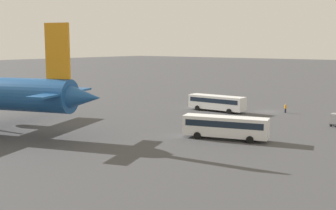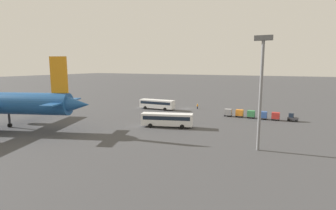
{
  "view_description": "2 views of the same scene",
  "coord_description": "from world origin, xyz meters",
  "px_view_note": "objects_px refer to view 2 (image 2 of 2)",
  "views": [
    {
      "loc": [
        -34.62,
        76.49,
        13.0
      ],
      "look_at": [
        3.98,
        26.72,
        3.96
      ],
      "focal_mm": 45.0,
      "sensor_mm": 36.0,
      "label": 1
    },
    {
      "loc": [
        -32.21,
        79.23,
        14.09
      ],
      "look_at": [
        -4.88,
        23.94,
        4.72
      ],
      "focal_mm": 28.0,
      "sensor_mm": 36.0,
      "label": 2
    }
  ],
  "objects_px": {
    "cargo_cart_blue": "(263,115)",
    "cargo_cart_orange": "(240,113)",
    "cargo_cart_green": "(251,114)",
    "baggage_tug": "(292,118)",
    "cargo_cart_red": "(276,116)",
    "cargo_cart_grey": "(228,112)",
    "shuttle_bus_far": "(167,119)",
    "shuttle_bus_near": "(157,104)",
    "worker_person": "(197,106)"
  },
  "relations": [
    {
      "from": "cargo_cart_green",
      "to": "cargo_cart_red",
      "type": "bearing_deg",
      "value": 178.99
    },
    {
      "from": "shuttle_bus_near",
      "to": "cargo_cart_red",
      "type": "distance_m",
      "value": 35.79
    },
    {
      "from": "worker_person",
      "to": "cargo_cart_red",
      "type": "height_order",
      "value": "cargo_cart_red"
    },
    {
      "from": "baggage_tug",
      "to": "worker_person",
      "type": "distance_m",
      "value": 29.08
    },
    {
      "from": "shuttle_bus_near",
      "to": "cargo_cart_green",
      "type": "bearing_deg",
      "value": 176.27
    },
    {
      "from": "shuttle_bus_near",
      "to": "worker_person",
      "type": "distance_m",
      "value": 13.21
    },
    {
      "from": "cargo_cart_blue",
      "to": "cargo_cart_orange",
      "type": "distance_m",
      "value": 6.14
    },
    {
      "from": "cargo_cart_green",
      "to": "shuttle_bus_far",
      "type": "bearing_deg",
      "value": 50.76
    },
    {
      "from": "shuttle_bus_near",
      "to": "worker_person",
      "type": "relative_size",
      "value": 6.64
    },
    {
      "from": "cargo_cart_green",
      "to": "worker_person",
      "type": "bearing_deg",
      "value": -23.45
    },
    {
      "from": "cargo_cart_blue",
      "to": "cargo_cart_orange",
      "type": "xyz_separation_m",
      "value": [
        6.14,
        -0.23,
        0.0
      ]
    },
    {
      "from": "worker_person",
      "to": "cargo_cart_red",
      "type": "xyz_separation_m",
      "value": [
        -24.24,
        7.96,
        0.32
      ]
    },
    {
      "from": "worker_person",
      "to": "cargo_cart_orange",
      "type": "bearing_deg",
      "value": 152.54
    },
    {
      "from": "cargo_cart_blue",
      "to": "cargo_cart_grey",
      "type": "distance_m",
      "value": 9.21
    },
    {
      "from": "worker_person",
      "to": "cargo_cart_orange",
      "type": "relative_size",
      "value": 0.84
    },
    {
      "from": "cargo_cart_blue",
      "to": "cargo_cart_green",
      "type": "relative_size",
      "value": 1.0
    },
    {
      "from": "shuttle_bus_near",
      "to": "cargo_cart_blue",
      "type": "xyz_separation_m",
      "value": [
        -32.68,
        1.63,
        -0.67
      ]
    },
    {
      "from": "shuttle_bus_far",
      "to": "cargo_cart_grey",
      "type": "height_order",
      "value": "shuttle_bus_far"
    },
    {
      "from": "shuttle_bus_near",
      "to": "cargo_cart_red",
      "type": "relative_size",
      "value": 5.61
    },
    {
      "from": "shuttle_bus_far",
      "to": "cargo_cart_orange",
      "type": "height_order",
      "value": "shuttle_bus_far"
    },
    {
      "from": "shuttle_bus_near",
      "to": "cargo_cart_red",
      "type": "height_order",
      "value": "shuttle_bus_near"
    },
    {
      "from": "baggage_tug",
      "to": "cargo_cart_orange",
      "type": "distance_m",
      "value": 13.13
    },
    {
      "from": "baggage_tug",
      "to": "worker_person",
      "type": "bearing_deg",
      "value": -6.72
    },
    {
      "from": "shuttle_bus_near",
      "to": "cargo_cart_red",
      "type": "xyz_separation_m",
      "value": [
        -35.75,
        1.55,
        -0.67
      ]
    },
    {
      "from": "shuttle_bus_near",
      "to": "cargo_cart_orange",
      "type": "height_order",
      "value": "shuttle_bus_near"
    },
    {
      "from": "cargo_cart_red",
      "to": "cargo_cart_blue",
      "type": "xyz_separation_m",
      "value": [
        3.07,
        0.08,
        0.0
      ]
    },
    {
      "from": "cargo_cart_green",
      "to": "cargo_cart_grey",
      "type": "relative_size",
      "value": 1.0
    },
    {
      "from": "cargo_cart_grey",
      "to": "baggage_tug",
      "type": "bearing_deg",
      "value": -177.2
    },
    {
      "from": "worker_person",
      "to": "cargo_cart_red",
      "type": "distance_m",
      "value": 25.52
    },
    {
      "from": "cargo_cart_orange",
      "to": "shuttle_bus_far",
      "type": "bearing_deg",
      "value": 56.75
    },
    {
      "from": "baggage_tug",
      "to": "cargo_cart_red",
      "type": "bearing_deg",
      "value": 17.61
    },
    {
      "from": "cargo_cart_red",
      "to": "cargo_cart_green",
      "type": "distance_m",
      "value": 6.14
    },
    {
      "from": "shuttle_bus_far",
      "to": "cargo_cart_grey",
      "type": "distance_m",
      "value": 21.27
    },
    {
      "from": "worker_person",
      "to": "cargo_cart_green",
      "type": "distance_m",
      "value": 19.74
    },
    {
      "from": "cargo_cart_orange",
      "to": "cargo_cart_grey",
      "type": "height_order",
      "value": "same"
    },
    {
      "from": "cargo_cart_green",
      "to": "cargo_cart_orange",
      "type": "bearing_deg",
      "value": -0.78
    },
    {
      "from": "cargo_cart_blue",
      "to": "shuttle_bus_far",
      "type": "bearing_deg",
      "value": 45.4
    },
    {
      "from": "shuttle_bus_far",
      "to": "baggage_tug",
      "type": "distance_m",
      "value": 32.47
    },
    {
      "from": "worker_person",
      "to": "shuttle_bus_far",
      "type": "bearing_deg",
      "value": 95.09
    },
    {
      "from": "cargo_cart_red",
      "to": "cargo_cart_grey",
      "type": "height_order",
      "value": "same"
    },
    {
      "from": "shuttle_bus_near",
      "to": "cargo_cart_grey",
      "type": "distance_m",
      "value": 23.54
    },
    {
      "from": "baggage_tug",
      "to": "cargo_cart_green",
      "type": "xyz_separation_m",
      "value": [
        10.04,
        0.57,
        0.25
      ]
    },
    {
      "from": "shuttle_bus_far",
      "to": "cargo_cart_green",
      "type": "relative_size",
      "value": 5.81
    },
    {
      "from": "baggage_tug",
      "to": "cargo_cart_orange",
      "type": "bearing_deg",
      "value": 10.08
    },
    {
      "from": "worker_person",
      "to": "cargo_cart_red",
      "type": "relative_size",
      "value": 0.84
    },
    {
      "from": "shuttle_bus_far",
      "to": "cargo_cart_green",
      "type": "bearing_deg",
      "value": -146.22
    },
    {
      "from": "baggage_tug",
      "to": "cargo_cart_red",
      "type": "distance_m",
      "value": 3.97
    },
    {
      "from": "shuttle_bus_far",
      "to": "baggage_tug",
      "type": "bearing_deg",
      "value": -159.43
    },
    {
      "from": "worker_person",
      "to": "cargo_cart_green",
      "type": "xyz_separation_m",
      "value": [
        -18.11,
        7.85,
        0.32
      ]
    },
    {
      "from": "cargo_cart_green",
      "to": "baggage_tug",
      "type": "bearing_deg",
      "value": -176.76
    }
  ]
}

